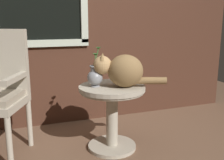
# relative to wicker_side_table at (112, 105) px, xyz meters

# --- Properties ---
(ground_plane) EXTENTS (6.00, 6.00, 0.00)m
(ground_plane) POSITION_rel_wicker_side_table_xyz_m (-0.23, -0.05, -0.39)
(ground_plane) COLOR brown
(wicker_side_table) EXTENTS (0.55, 0.55, 0.55)m
(wicker_side_table) POSITION_rel_wicker_side_table_xyz_m (0.00, 0.00, 0.00)
(wicker_side_table) COLOR #B2A893
(wicker_side_table) RESTS_ON ground_plane
(cat) EXTENTS (0.57, 0.35, 0.27)m
(cat) POSITION_rel_wicker_side_table_xyz_m (0.07, -0.06, 0.30)
(cat) COLOR olive
(cat) RESTS_ON wicker_side_table
(pewter_vase_with_ivy) EXTENTS (0.13, 0.13, 0.32)m
(pewter_vase_with_ivy) POSITION_rel_wicker_side_table_xyz_m (-0.14, 0.03, 0.26)
(pewter_vase_with_ivy) COLOR gray
(pewter_vase_with_ivy) RESTS_ON wicker_side_table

